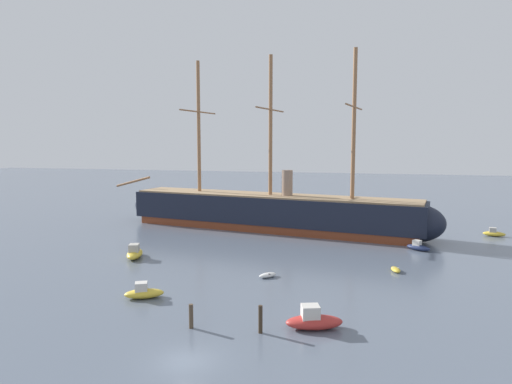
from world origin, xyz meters
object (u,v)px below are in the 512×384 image
dinghy_mid_right (396,270)px  mooring_piling_nearest (191,316)px  motorboat_mid_left (135,253)px  tall_ship (270,211)px  motorboat_far_right (494,233)px  motorboat_foreground_left (144,292)px  dinghy_distant_centre (320,215)px  motorboat_foreground_right (314,320)px  motorboat_alongside_stern (418,247)px  mooring_piling_left_pair (260,319)px  dinghy_near_centre (268,275)px

dinghy_mid_right → mooring_piling_nearest: (-17.28, -21.05, 0.76)m
motorboat_mid_left → mooring_piling_nearest: size_ratio=2.45×
tall_ship → motorboat_far_right: bearing=5.3°
motorboat_foreground_left → dinghy_distant_centre: 54.83m
motorboat_mid_left → motorboat_far_right: size_ratio=1.39×
motorboat_mid_left → mooring_piling_nearest: bearing=-50.3°
motorboat_foreground_right → mooring_piling_nearest: bearing=-166.5°
motorboat_foreground_right → dinghy_distant_centre: 57.04m
tall_ship → dinghy_distant_centre: tall_ship is taller
motorboat_alongside_stern → dinghy_distant_centre: motorboat_alongside_stern is taller
motorboat_far_right → mooring_piling_left_pair: bearing=-121.8°
tall_ship → motorboat_foreground_left: bearing=-97.1°
motorboat_foreground_left → motorboat_mid_left: 16.14m
dinghy_mid_right → motorboat_alongside_stern: 12.41m
motorboat_foreground_right → motorboat_mid_left: motorboat_foreground_right is taller
dinghy_near_centre → motorboat_far_right: bearing=44.9°
dinghy_mid_right → dinghy_near_centre: bearing=-157.4°
dinghy_distant_centre → mooring_piling_nearest: size_ratio=1.11×
dinghy_mid_right → motorboat_mid_left: bearing=-176.8°
mooring_piling_left_pair → dinghy_mid_right: bearing=60.8°
mooring_piling_nearest → dinghy_mid_right: bearing=50.6°
motorboat_far_right → mooring_piling_left_pair: size_ratio=1.57×
tall_ship → mooring_piling_nearest: size_ratio=30.60×
motorboat_alongside_stern → mooring_piling_left_pair: 35.81m
motorboat_mid_left → motorboat_far_right: (49.94, 26.84, -0.18)m
dinghy_distant_centre → mooring_piling_nearest: (-4.28, -59.13, 0.77)m
motorboat_far_right → mooring_piling_nearest: bearing=-126.5°
motorboat_mid_left → dinghy_near_centre: bearing=-12.0°
dinghy_near_centre → mooring_piling_nearest: mooring_piling_nearest is taller
dinghy_near_centre → motorboat_alongside_stern: size_ratio=0.62×
motorboat_foreground_left → dinghy_distant_centre: (11.56, 53.59, -0.32)m
mooring_piling_nearest → tall_ship: bearing=93.6°
motorboat_mid_left → motorboat_far_right: 56.70m
motorboat_foreground_left → dinghy_distant_centre: motorboat_foreground_left is taller
motorboat_foreground_right → motorboat_foreground_left: bearing=169.5°
motorboat_foreground_left → motorboat_foreground_right: 17.37m
motorboat_alongside_stern → mooring_piling_nearest: 39.02m
dinghy_distant_centre → mooring_piling_nearest: 59.29m
dinghy_mid_right → dinghy_distant_centre: bearing=108.8°
motorboat_alongside_stern → mooring_piling_nearest: (-20.99, -32.88, 0.51)m
motorboat_foreground_right → mooring_piling_nearest: (-9.80, -2.36, 0.32)m
tall_ship → mooring_piling_nearest: bearing=-86.4°
tall_ship → motorboat_foreground_right: bearing=-72.8°
motorboat_alongside_stern → dinghy_distant_centre: 31.12m
motorboat_foreground_right → dinghy_mid_right: size_ratio=2.24×
motorboat_mid_left → mooring_piling_left_pair: 28.62m
dinghy_near_centre → motorboat_far_right: (30.95, 30.88, 0.23)m
motorboat_foreground_left → motorboat_alongside_stern: bearing=44.0°
motorboat_foreground_left → dinghy_mid_right: bearing=32.3°
dinghy_near_centre → mooring_piling_left_pair: mooring_piling_left_pair is taller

